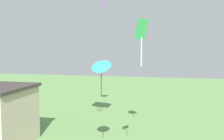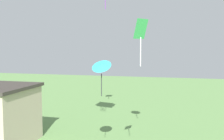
# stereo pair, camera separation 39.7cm
# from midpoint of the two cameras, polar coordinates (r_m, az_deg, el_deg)

# --- Properties ---
(kite_green_diamond) EXTENTS (0.71, 0.77, 2.34)m
(kite_green_diamond) POSITION_cam_midpoint_polar(r_m,az_deg,el_deg) (12.58, 7.50, 8.28)
(kite_green_diamond) COLOR green
(kite_cyan_delta) EXTENTS (1.27, 1.14, 2.15)m
(kite_cyan_delta) POSITION_cam_midpoint_polar(r_m,az_deg,el_deg) (14.47, -1.65, 0.86)
(kite_cyan_delta) COLOR #2DB2C6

